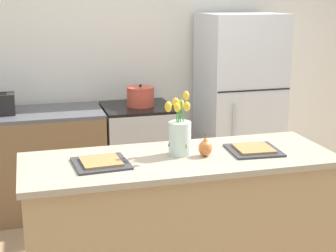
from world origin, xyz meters
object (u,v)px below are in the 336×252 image
at_px(plate_setting_left, 101,163).
at_px(plate_setting_right, 254,150).
at_px(flower_vase, 180,134).
at_px(pear_figurine, 205,147).
at_px(stove_range, 138,154).
at_px(refrigerator, 239,106).
at_px(cooking_pot, 140,96).

bearing_deg(plate_setting_left, plate_setting_right, 0.00).
relative_size(flower_vase, pear_figurine, 2.85).
height_order(stove_range, plate_setting_left, plate_setting_left).
relative_size(refrigerator, flower_vase, 4.47).
bearing_deg(plate_setting_left, cooking_pot, 70.17).
xyz_separation_m(stove_range, plate_setting_left, (-0.55, -1.61, 0.50)).
relative_size(stove_range, cooking_pot, 3.62).
bearing_deg(stove_range, pear_figurine, -88.39).
bearing_deg(flower_vase, pear_figurine, -26.19).
xyz_separation_m(stove_range, flower_vase, (-0.09, -1.56, 0.61)).
distance_m(plate_setting_left, plate_setting_right, 0.91).
xyz_separation_m(plate_setting_left, cooking_pot, (0.58, 1.60, 0.03)).
bearing_deg(flower_vase, plate_setting_left, -173.18).
distance_m(refrigerator, cooking_pot, 0.94).
bearing_deg(cooking_pot, pear_figurine, -89.21).
bearing_deg(refrigerator, plate_setting_left, -132.98).
relative_size(stove_range, flower_vase, 2.38).
height_order(refrigerator, plate_setting_right, refrigerator).
xyz_separation_m(flower_vase, cooking_pot, (0.11, 1.55, -0.08)).
height_order(pear_figurine, cooking_pot, cooking_pot).
xyz_separation_m(flower_vase, plate_setting_left, (-0.47, -0.06, -0.11)).
height_order(flower_vase, plate_setting_left, flower_vase).
relative_size(flower_vase, cooking_pot, 1.52).
relative_size(pear_figurine, plate_setting_left, 0.42).
bearing_deg(pear_figurine, plate_setting_left, 179.03).
relative_size(plate_setting_left, plate_setting_right, 1.00).
relative_size(flower_vase, plate_setting_right, 1.20).
xyz_separation_m(refrigerator, flower_vase, (-1.04, -1.56, 0.22)).
height_order(stove_range, pear_figurine, pear_figurine).
distance_m(flower_vase, cooking_pot, 1.55).
bearing_deg(plate_setting_right, pear_figurine, -178.11).
distance_m(stove_range, refrigerator, 1.03).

